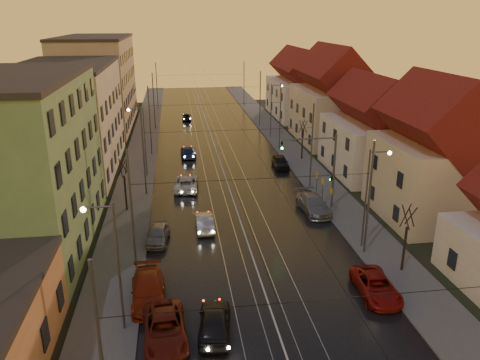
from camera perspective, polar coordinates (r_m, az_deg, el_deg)
name	(u,v)px	position (r m, az deg, el deg)	size (l,w,h in m)	color
ground	(280,339)	(28.06, 4.92, -18.70)	(160.00, 160.00, 0.00)	black
road	(216,150)	(64.08, -2.94, 3.67)	(16.00, 120.00, 0.04)	black
sidewalk_left	(142,152)	(64.02, -11.90, 3.31)	(4.00, 120.00, 0.15)	#4C4C4C
sidewalk_right	(287,147)	(65.66, 5.81, 4.03)	(4.00, 120.00, 0.15)	#4C4C4C
tram_rail_0	(200,150)	(63.93, -4.90, 3.62)	(0.06, 120.00, 0.03)	gray
tram_rail_1	(210,150)	(64.01, -3.62, 3.67)	(0.06, 120.00, 0.03)	gray
tram_rail_2	(222,150)	(64.14, -2.25, 3.73)	(0.06, 120.00, 0.03)	gray
tram_rail_3	(232,149)	(64.29, -0.98, 3.78)	(0.06, 120.00, 0.03)	gray
apartment_left_1	(14,168)	(39.03, -25.82, 1.34)	(10.00, 18.00, 13.00)	#5A7E50
apartment_left_2	(69,120)	(57.92, -20.12, 6.92)	(10.00, 20.00, 12.00)	#B8AC8E
apartment_left_3	(98,83)	(81.07, -16.89, 11.22)	(10.00, 24.00, 14.00)	#9E8266
house_right_1	(434,159)	(44.37, 22.59, 2.36)	(8.67, 10.20, 10.80)	beige
house_right_2	(373,133)	(55.74, 15.93, 5.48)	(9.18, 12.24, 9.20)	silver
house_right_3	(332,101)	(69.20, 11.10, 9.41)	(9.18, 14.28, 11.50)	beige
house_right_4	(299,88)	(86.33, 7.21, 11.01)	(9.18, 16.32, 10.00)	silver
catenary_pole_l_1	(132,212)	(33.21, -13.06, -3.80)	(0.16, 0.16, 9.00)	#595B60
catenary_pole_r_1	(369,199)	(35.86, 15.45, -2.26)	(0.16, 0.16, 9.00)	#595B60
catenary_pole_l_2	(144,153)	(47.36, -11.68, 3.27)	(0.16, 0.16, 9.00)	#595B60
catenary_pole_r_2	(312,146)	(49.25, 8.74, 4.07)	(0.16, 0.16, 9.00)	#595B60
catenary_pole_l_3	(150,121)	(61.91, -10.93, 7.06)	(0.16, 0.16, 9.00)	#595B60
catenary_pole_r_3	(280,117)	(63.37, 4.91, 7.61)	(0.16, 0.16, 9.00)	#595B60
catenary_pole_l_4	(154,101)	(76.63, -10.47, 9.40)	(0.16, 0.16, 9.00)	#595B60
catenary_pole_r_4	(260,99)	(77.82, 2.46, 9.84)	(0.16, 0.16, 9.00)	#595B60
catenary_pole_l_5	(157,86)	(94.42, -10.10, 11.23)	(0.16, 0.16, 9.00)	#595B60
catenary_pole_r_5	(244,84)	(95.38, 0.49, 11.60)	(0.16, 0.16, 9.00)	#595B60
street_lamp_0	(112,256)	(26.81, -15.36, -8.90)	(1.75, 0.32, 8.00)	#595B60
street_lamp_1	(371,189)	(36.78, 15.63, -1.09)	(1.75, 0.32, 8.00)	#595B60
street_lamp_2	(142,135)	(53.09, -11.91, 5.41)	(1.75, 0.32, 8.00)	#595B60
street_lamp_3	(273,105)	(70.12, 4.06, 9.08)	(1.75, 0.32, 8.00)	#595B60
traffic_light_mast	(324,163)	(43.55, 10.19, 2.10)	(5.30, 0.32, 7.20)	#595B60
bare_tree_0	(125,186)	(44.31, -13.84, -0.75)	(1.09, 1.09, 5.11)	black
bare_tree_1	(405,240)	(34.85, 19.51, -6.95)	(1.09, 1.09, 5.11)	black
bare_tree_2	(302,141)	(59.54, 7.61, 4.76)	(1.09, 1.09, 5.11)	black
driving_car_0	(215,322)	(27.94, -3.11, -16.86)	(1.82, 4.53, 1.54)	black
driving_car_1	(204,222)	(40.15, -4.35, -5.11)	(1.46, 4.18, 1.38)	#9A9A9F
driving_car_2	(186,183)	(49.41, -6.56, -0.38)	(2.38, 5.15, 1.43)	silver
driving_car_3	(188,152)	(61.18, -6.33, 3.47)	(1.94, 4.78, 1.39)	#1A284E
driving_car_4	(187,117)	(83.37, -6.51, 7.68)	(1.53, 3.81, 1.30)	black
parked_left_1	(165,329)	(27.80, -9.14, -17.45)	(2.38, 5.17, 1.44)	maroon
parked_left_2	(148,290)	(31.16, -11.10, -13.03)	(2.15, 5.29, 1.54)	maroon
parked_left_3	(158,234)	(38.51, -9.99, -6.50)	(1.60, 3.97, 1.35)	gray
parked_right_0	(376,286)	(32.41, 16.24, -12.31)	(2.23, 4.84, 1.35)	maroon
parked_right_1	(313,204)	(44.06, 8.94, -2.90)	(2.20, 5.40, 1.57)	gray
parked_right_2	(280,162)	(56.44, 4.94, 2.20)	(1.72, 4.28, 1.46)	black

